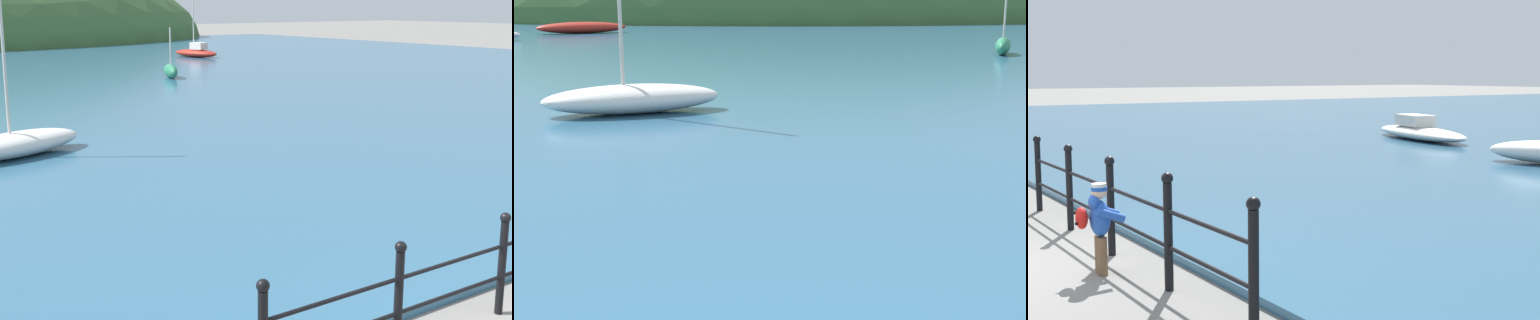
% 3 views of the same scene
% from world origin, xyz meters
% --- Properties ---
extents(iron_railing, '(6.83, 0.12, 1.21)m').
position_xyz_m(iron_railing, '(0.06, 1.50, 0.64)').
color(iron_railing, black).
rests_on(iron_railing, ground).
extents(child_in_coat, '(0.41, 0.55, 1.00)m').
position_xyz_m(child_in_coat, '(0.78, 1.10, 0.61)').
color(child_in_coat, brown).
rests_on(child_in_coat, ground).
extents(boat_far_right, '(5.10, 2.60, 0.77)m').
position_xyz_m(boat_far_right, '(-8.42, 14.71, 0.35)').
color(boat_far_right, silver).
rests_on(boat_far_right, water).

